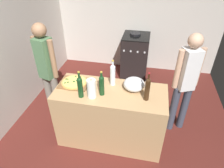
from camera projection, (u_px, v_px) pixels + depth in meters
ground_plane at (118, 103)px, 3.82m from camera, size 3.88×3.58×0.02m
kitchen_wall_rear at (132, 12)px, 4.32m from camera, size 3.88×0.10×2.60m
kitchen_wall_left at (21, 31)px, 3.36m from camera, size 0.10×3.58×2.60m
counter at (111, 116)px, 2.89m from camera, size 1.50×0.65×0.89m
cutting_board at (75, 83)px, 2.78m from camera, size 0.40×0.32×0.02m
pizza at (74, 82)px, 2.77m from camera, size 0.36×0.36×0.03m
mixing_bowl at (134, 84)px, 2.62m from camera, size 0.28×0.28×0.17m
paper_towel_roll at (92, 89)px, 2.48m from camera, size 0.11×0.11×0.26m
wine_bottle_dark at (147, 88)px, 2.41m from camera, size 0.06×0.06×0.39m
wine_bottle_amber at (113, 74)px, 2.68m from camera, size 0.07×0.07×0.38m
wine_bottle_clear at (80, 86)px, 2.46m from camera, size 0.07×0.07×0.37m
wine_bottle_green at (102, 85)px, 2.50m from camera, size 0.07×0.07×0.34m
stove at (135, 55)px, 4.44m from camera, size 0.56×0.64×0.97m
person_in_stripes at (47, 69)px, 3.01m from camera, size 0.36×0.25×1.65m
person_in_red at (186, 80)px, 2.80m from camera, size 0.36×0.27×1.61m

